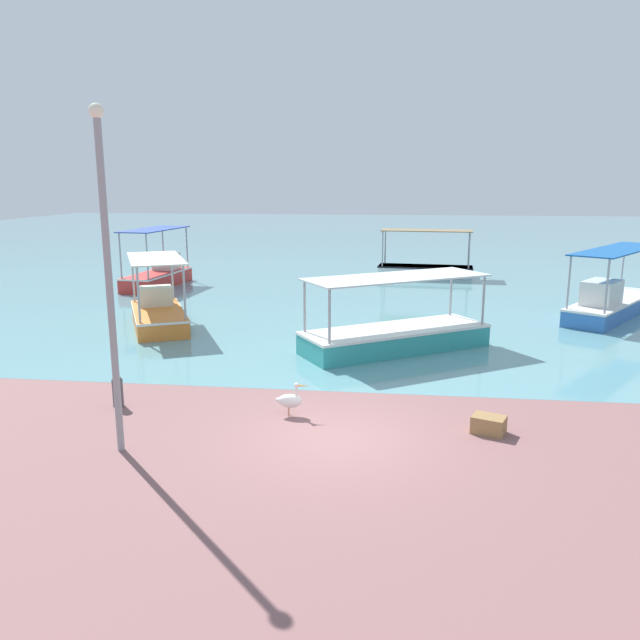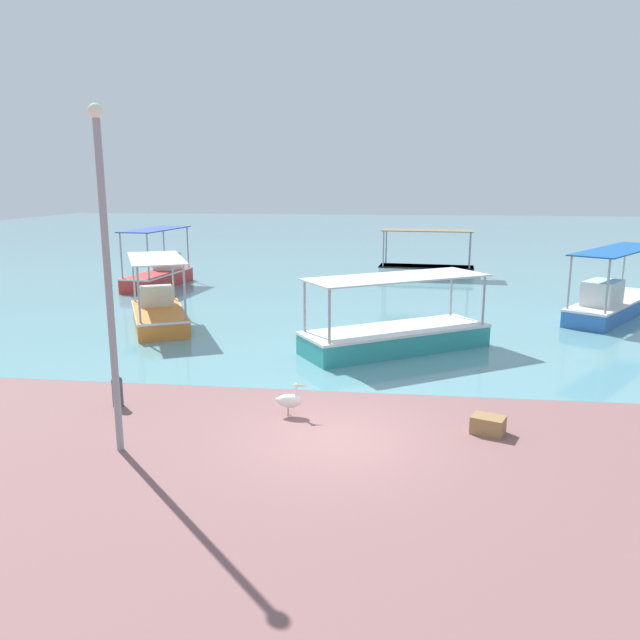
{
  "view_description": "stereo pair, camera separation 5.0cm",
  "coord_description": "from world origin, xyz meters",
  "px_view_note": "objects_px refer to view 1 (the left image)",
  "views": [
    {
      "loc": [
        1.19,
        -12.28,
        5.3
      ],
      "look_at": [
        -1.02,
        5.83,
        1.26
      ],
      "focal_mm": 35.0,
      "sensor_mm": 36.0,
      "label": 1
    },
    {
      "loc": [
        1.24,
        -12.28,
        5.3
      ],
      "look_at": [
        -1.02,
        5.83,
        1.26
      ],
      "focal_mm": 35.0,
      "sensor_mm": 36.0,
      "label": 2
    }
  ],
  "objects_px": {
    "lamp_post": "(108,268)",
    "mooring_bollard": "(118,390)",
    "fishing_boat_near_right": "(158,274)",
    "fishing_boat_near_left": "(158,311)",
    "fishing_boat_outer": "(611,301)",
    "cargo_crate": "(489,425)",
    "pelican": "(290,400)",
    "fishing_boat_center": "(425,267)",
    "fishing_boat_far_left": "(395,334)"
  },
  "relations": [
    {
      "from": "fishing_boat_near_right",
      "to": "mooring_bollard",
      "type": "distance_m",
      "value": 18.19
    },
    {
      "from": "fishing_boat_near_right",
      "to": "pelican",
      "type": "distance_m",
      "value": 20.02
    },
    {
      "from": "fishing_boat_center",
      "to": "fishing_boat_far_left",
      "type": "relative_size",
      "value": 0.88
    },
    {
      "from": "pelican",
      "to": "cargo_crate",
      "type": "bearing_deg",
      "value": -6.4
    },
    {
      "from": "cargo_crate",
      "to": "fishing_boat_center",
      "type": "bearing_deg",
      "value": 90.97
    },
    {
      "from": "cargo_crate",
      "to": "lamp_post",
      "type": "bearing_deg",
      "value": -166.49
    },
    {
      "from": "lamp_post",
      "to": "fishing_boat_near_right",
      "type": "bearing_deg",
      "value": 109.12
    },
    {
      "from": "pelican",
      "to": "cargo_crate",
      "type": "xyz_separation_m",
      "value": [
        4.43,
        -0.5,
        -0.19
      ]
    },
    {
      "from": "mooring_bollard",
      "to": "cargo_crate",
      "type": "relative_size",
      "value": 1.11
    },
    {
      "from": "lamp_post",
      "to": "pelican",
      "type": "bearing_deg",
      "value": 36.79
    },
    {
      "from": "fishing_boat_near_right",
      "to": "fishing_boat_center",
      "type": "height_order",
      "value": "fishing_boat_near_right"
    },
    {
      "from": "cargo_crate",
      "to": "fishing_boat_outer",
      "type": "bearing_deg",
      "value": 62.97
    },
    {
      "from": "lamp_post",
      "to": "cargo_crate",
      "type": "bearing_deg",
      "value": 13.51
    },
    {
      "from": "fishing_boat_near_left",
      "to": "mooring_bollard",
      "type": "bearing_deg",
      "value": -75.15
    },
    {
      "from": "fishing_boat_far_left",
      "to": "pelican",
      "type": "distance_m",
      "value": 6.6
    },
    {
      "from": "fishing_boat_near_right",
      "to": "fishing_boat_center",
      "type": "distance_m",
      "value": 14.92
    },
    {
      "from": "fishing_boat_far_left",
      "to": "cargo_crate",
      "type": "xyz_separation_m",
      "value": [
        2.04,
        -6.64,
        -0.33
      ]
    },
    {
      "from": "pelican",
      "to": "cargo_crate",
      "type": "distance_m",
      "value": 4.46
    },
    {
      "from": "fishing_boat_far_left",
      "to": "pelican",
      "type": "relative_size",
      "value": 7.78
    },
    {
      "from": "fishing_boat_near_right",
      "to": "mooring_bollard",
      "type": "height_order",
      "value": "fishing_boat_near_right"
    },
    {
      "from": "lamp_post",
      "to": "cargo_crate",
      "type": "height_order",
      "value": "lamp_post"
    },
    {
      "from": "fishing_boat_near_right",
      "to": "lamp_post",
      "type": "height_order",
      "value": "lamp_post"
    },
    {
      "from": "fishing_boat_near_right",
      "to": "cargo_crate",
      "type": "bearing_deg",
      "value": -51.3
    },
    {
      "from": "fishing_boat_near_left",
      "to": "fishing_boat_outer",
      "type": "bearing_deg",
      "value": 12.52
    },
    {
      "from": "fishing_boat_near_right",
      "to": "fishing_boat_center",
      "type": "xyz_separation_m",
      "value": [
        13.94,
        5.33,
        -0.15
      ]
    },
    {
      "from": "cargo_crate",
      "to": "mooring_bollard",
      "type": "bearing_deg",
      "value": 175.99
    },
    {
      "from": "lamp_post",
      "to": "cargo_crate",
      "type": "relative_size",
      "value": 9.82
    },
    {
      "from": "fishing_boat_near_right",
      "to": "cargo_crate",
      "type": "height_order",
      "value": "fishing_boat_near_right"
    },
    {
      "from": "fishing_boat_near_left",
      "to": "fishing_boat_outer",
      "type": "relative_size",
      "value": 0.74
    },
    {
      "from": "mooring_bollard",
      "to": "fishing_boat_near_right",
      "type": "bearing_deg",
      "value": 108.17
    },
    {
      "from": "fishing_boat_outer",
      "to": "fishing_boat_far_left",
      "type": "relative_size",
      "value": 1.07
    },
    {
      "from": "pelican",
      "to": "mooring_bollard",
      "type": "height_order",
      "value": "pelican"
    },
    {
      "from": "fishing_boat_near_right",
      "to": "cargo_crate",
      "type": "relative_size",
      "value": 7.63
    },
    {
      "from": "fishing_boat_outer",
      "to": "mooring_bollard",
      "type": "relative_size",
      "value": 8.84
    },
    {
      "from": "fishing_boat_near_right",
      "to": "pelican",
      "type": "relative_size",
      "value": 6.47
    },
    {
      "from": "fishing_boat_far_left",
      "to": "pelican",
      "type": "bearing_deg",
      "value": -111.27
    },
    {
      "from": "fishing_boat_center",
      "to": "fishing_boat_far_left",
      "type": "bearing_deg",
      "value": -95.66
    },
    {
      "from": "mooring_bollard",
      "to": "fishing_boat_far_left",
      "type": "bearing_deg",
      "value": 42.35
    },
    {
      "from": "fishing_boat_outer",
      "to": "fishing_boat_center",
      "type": "distance_m",
      "value": 12.5
    },
    {
      "from": "pelican",
      "to": "fishing_boat_outer",
      "type": "bearing_deg",
      "value": 48.33
    },
    {
      "from": "lamp_post",
      "to": "mooring_bollard",
      "type": "relative_size",
      "value": 8.84
    },
    {
      "from": "cargo_crate",
      "to": "fishing_boat_near_left",
      "type": "bearing_deg",
      "value": 140.53
    },
    {
      "from": "lamp_post",
      "to": "mooring_bollard",
      "type": "height_order",
      "value": "lamp_post"
    },
    {
      "from": "fishing_boat_near_right",
      "to": "fishing_boat_near_left",
      "type": "bearing_deg",
      "value": -68.84
    },
    {
      "from": "fishing_boat_center",
      "to": "mooring_bollard",
      "type": "xyz_separation_m",
      "value": [
        -8.26,
        -22.62,
        -0.09
      ]
    },
    {
      "from": "pelican",
      "to": "fishing_boat_far_left",
      "type": "bearing_deg",
      "value": 68.73
    },
    {
      "from": "fishing_boat_near_right",
      "to": "mooring_bollard",
      "type": "xyz_separation_m",
      "value": [
        5.67,
        -17.28,
        -0.24
      ]
    },
    {
      "from": "fishing_boat_outer",
      "to": "fishing_boat_center",
      "type": "xyz_separation_m",
      "value": [
        -6.93,
        10.41,
        -0.13
      ]
    },
    {
      "from": "fishing_boat_center",
      "to": "pelican",
      "type": "xyz_separation_m",
      "value": [
        -4.03,
        -22.73,
        -0.12
      ]
    },
    {
      "from": "fishing_boat_near_left",
      "to": "fishing_boat_center",
      "type": "relative_size",
      "value": 0.9
    }
  ]
}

